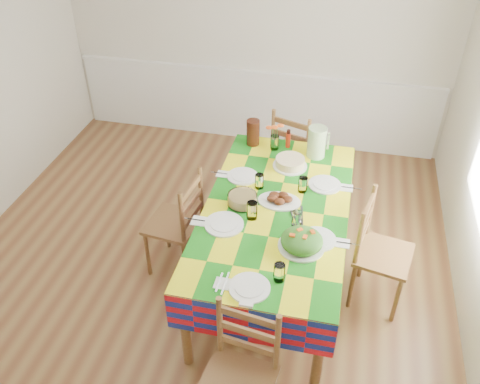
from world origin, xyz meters
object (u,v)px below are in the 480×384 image
(tea_pitcher, at_px, (253,132))
(chair_left, at_px, (178,224))
(dining_table, at_px, (276,217))
(meat_platter, at_px, (279,199))
(chair_near, at_px, (240,377))
(green_pitcher, at_px, (317,142))
(chair_far, at_px, (295,153))
(chair_right, at_px, (378,253))

(tea_pitcher, height_order, chair_left, tea_pitcher)
(dining_table, distance_m, meat_platter, 0.14)
(chair_near, height_order, chair_left, same)
(green_pitcher, xyz_separation_m, chair_near, (-0.22, -2.19, -0.47))
(meat_platter, bearing_deg, chair_near, -90.11)
(green_pitcher, relative_size, tea_pitcher, 1.16)
(chair_far, distance_m, chair_right, 1.59)
(meat_platter, distance_m, green_pitcher, 0.80)
(tea_pitcher, height_order, chair_right, tea_pitcher)
(dining_table, bearing_deg, meat_platter, 83.30)
(green_pitcher, height_order, chair_left, green_pitcher)
(dining_table, height_order, green_pitcher, green_pitcher)
(meat_platter, relative_size, chair_near, 0.35)
(tea_pitcher, bearing_deg, chair_far, 49.21)
(tea_pitcher, distance_m, chair_right, 1.60)
(green_pitcher, height_order, chair_far, green_pitcher)
(chair_near, bearing_deg, chair_right, 66.07)
(dining_table, distance_m, tea_pitcher, 1.02)
(green_pitcher, height_order, chair_near, green_pitcher)
(chair_far, bearing_deg, meat_platter, 110.25)
(chair_left, xyz_separation_m, chair_right, (1.70, 0.01, 0.00))
(dining_table, distance_m, chair_near, 1.37)
(dining_table, height_order, chair_near, chair_near)
(green_pitcher, relative_size, chair_left, 0.29)
(meat_platter, relative_size, tea_pitcher, 1.41)
(chair_near, bearing_deg, dining_table, 98.33)
(meat_platter, height_order, chair_near, chair_near)
(chair_right, bearing_deg, dining_table, 101.99)
(meat_platter, xyz_separation_m, chair_left, (-0.86, -0.08, -0.36))
(meat_platter, xyz_separation_m, chair_far, (-0.02, 1.27, -0.35))
(meat_platter, bearing_deg, chair_left, -174.43)
(chair_far, bearing_deg, tea_pitcher, 68.34)
(tea_pitcher, bearing_deg, chair_right, -36.38)
(chair_left, relative_size, chair_right, 1.00)
(chair_near, bearing_deg, meat_platter, 97.94)
(chair_near, relative_size, chair_left, 1.00)
(chair_left, bearing_deg, tea_pitcher, 160.06)
(meat_platter, relative_size, green_pitcher, 1.21)
(green_pitcher, bearing_deg, chair_far, 115.32)
(chair_left, bearing_deg, chair_right, 97.40)
(chair_near, bearing_deg, chair_left, 130.70)
(chair_left, bearing_deg, chair_near, 39.55)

